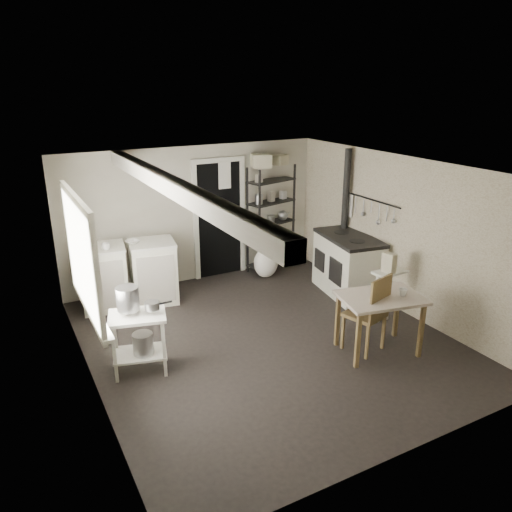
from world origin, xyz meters
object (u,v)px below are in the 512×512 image
prep_table (139,341)px  chair (364,315)px  stockpot (128,299)px  work_table (378,324)px  base_cabinets (129,276)px  stove (347,268)px  shelf_rack (271,219)px  flour_sack (266,264)px

prep_table → chair: bearing=-17.5°
stockpot → work_table: bearing=-19.8°
base_cabinets → stove: 3.45m
chair → stockpot: bearing=145.4°
stockpot → stove: stockpot is taller
stockpot → chair: stockpot is taller
shelf_rack → chair: 3.16m
prep_table → chair: size_ratio=0.71×
base_cabinets → flour_sack: size_ratio=2.80×
stove → flour_sack: bearing=132.6°
stockpot → base_cabinets: bearing=75.8°
prep_table → work_table: size_ratio=0.74×
chair → flour_sack: bearing=71.1°
work_table → chair: chair is taller
base_cabinets → work_table: base_cabinets is taller
base_cabinets → flour_sack: base_cabinets is taller
base_cabinets → work_table: 3.78m
stockpot → chair: 2.93m
work_table → stove: bearing=64.1°
shelf_rack → chair: bearing=-112.2°
work_table → flour_sack: size_ratio=1.90×
prep_table → flour_sack: size_ratio=1.40×
prep_table → shelf_rack: size_ratio=0.39×
shelf_rack → chair: shelf_rack is taller
prep_table → flour_sack: (2.80, 1.92, -0.16)m
stockpot → work_table: 3.11m
base_cabinets → work_table: bearing=-41.1°
shelf_rack → prep_table: bearing=-158.6°
prep_table → flour_sack: 3.40m
stockpot → shelf_rack: (3.16, 2.19, 0.01)m
prep_table → stockpot: stockpot is taller
stove → shelf_rack: bearing=117.9°
stockpot → base_cabinets: (0.47, 1.88, -0.48)m
stove → work_table: size_ratio=1.22×
base_cabinets → work_table: (2.41, -2.92, -0.08)m
base_cabinets → flour_sack: (2.40, -0.02, -0.22)m
prep_table → base_cabinets: size_ratio=0.50×
stove → flour_sack: stove is taller
work_table → chair: 0.21m
base_cabinets → flour_sack: 2.41m
prep_table → stockpot: bearing=142.5°
chair → work_table: bearing=-62.4°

